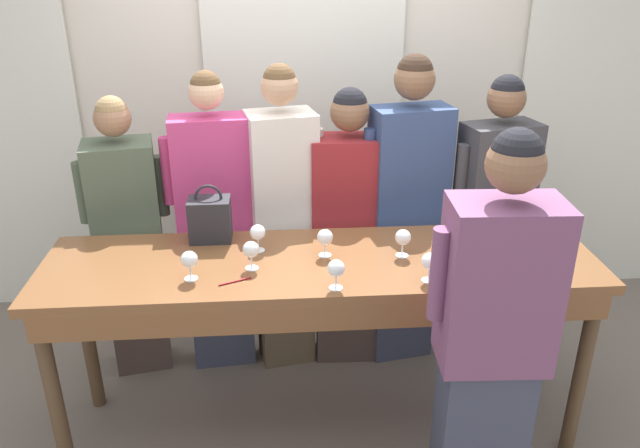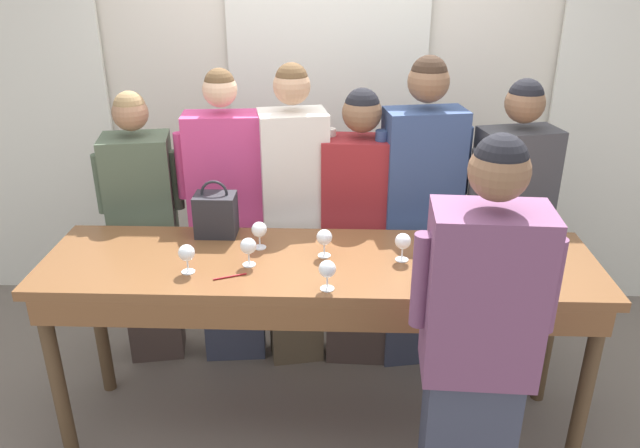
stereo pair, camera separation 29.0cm
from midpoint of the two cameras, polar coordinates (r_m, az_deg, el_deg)
The scene contains 22 objects.
ground_plane at distance 3.47m, azimuth 2.47°, elevation -18.00°, with size 18.00×18.00×0.00m, color #70665B.
wall_back at distance 4.17m, azimuth 2.72°, elevation 11.28°, with size 12.00×0.06×2.80m.
curtain_panel_left at distance 4.58m, azimuth -24.46°, elevation 9.63°, with size 1.26×0.03×2.69m.
curtain_panel_center at distance 4.12m, azimuth 2.71°, elevation 10.32°, with size 1.26×0.03×2.69m.
tasting_bar at distance 2.93m, azimuth 2.78°, elevation -5.52°, with size 2.58×0.69×0.99m.
wine_bottle at distance 2.72m, azimuth 15.97°, elevation -3.61°, with size 0.08×0.08×0.30m.
handbag at distance 3.12m, azimuth -6.91°, elevation 0.87°, with size 0.20×0.15×0.29m.
wine_glass_front_left at distance 2.81m, azimuth -3.66°, elevation -2.15°, with size 0.07×0.07×0.13m.
wine_glass_front_mid at distance 2.97m, azimuth -2.81°, elevation -0.63°, with size 0.07×0.07×0.13m.
wine_glass_front_right at distance 2.89m, azimuth 3.26°, elevation -1.35°, with size 0.07×0.07×0.13m.
wine_glass_center_left at distance 2.78m, azimuth -9.22°, elevation -2.75°, with size 0.07×0.07×0.13m.
wine_glass_center_mid at distance 2.90m, azimuth 10.44°, elevation -1.69°, with size 0.07×0.07×0.13m.
wine_glass_center_right at distance 2.69m, azimuth 12.55°, elevation -4.00°, with size 0.07×0.07×0.13m.
wine_glass_back_left at distance 2.62m, azimuth 3.85°, elevation -4.27°, with size 0.07×0.07×0.13m.
pen at distance 2.75m, azimuth -5.27°, elevation -4.89°, with size 0.14×0.07×0.01m.
guest_olive_jacket at distance 3.67m, azimuth -13.56°, elevation -0.65°, with size 0.48×0.34×1.63m.
guest_pink_top at distance 3.55m, azimuth -6.08°, elevation 0.25°, with size 0.53×0.25×1.75m.
guest_cream_sweater at distance 3.51m, azimuth -0.02°, elevation 0.45°, with size 0.47×0.33×1.78m.
guest_striped_shirt at distance 3.54m, azimuth 5.90°, elevation -0.61°, with size 0.53×0.25×1.66m.
guest_navy_coat at distance 3.54m, azimuth 11.37°, elevation 0.75°, with size 0.54×0.30×1.82m.
guest_beige_cap at distance 3.68m, azimuth 19.01°, elevation -0.32°, with size 0.53×0.32×1.71m.
host_pouring at distance 2.51m, azimuth 17.41°, elevation -11.59°, with size 0.53×0.28×1.77m.
Camera 2 is at (0.09, -2.58, 2.33)m, focal length 35.00 mm.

